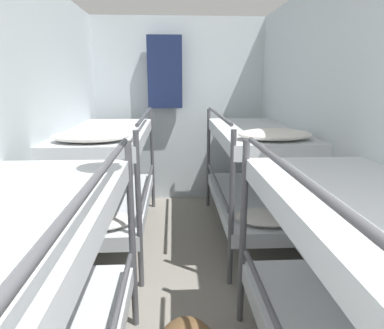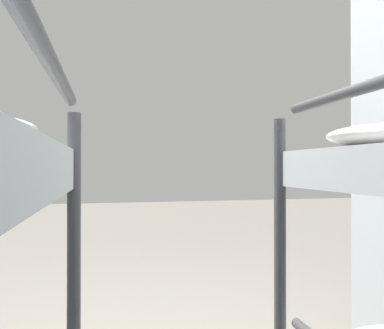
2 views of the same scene
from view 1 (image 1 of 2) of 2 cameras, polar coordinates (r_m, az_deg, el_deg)
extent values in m
cube|color=silver|center=(2.45, -28.83, 2.19)|extent=(0.06, 5.10, 2.43)
cube|color=silver|center=(2.53, 26.20, 2.81)|extent=(0.06, 5.10, 2.43)
cube|color=silver|center=(4.70, -2.10, 8.76)|extent=(2.36, 0.06, 2.43)
cylinder|color=#4C4C51|center=(2.30, -9.95, -12.07)|extent=(0.04, 0.04, 1.28)
cylinder|color=#4C4C51|center=(1.23, -16.03, -2.59)|extent=(0.03, 1.57, 0.03)
cylinder|color=#4C4C51|center=(2.32, 8.48, -11.69)|extent=(0.04, 0.04, 1.28)
cylinder|color=#4C4C51|center=(1.28, 17.54, -2.06)|extent=(0.03, 1.57, 0.03)
cylinder|color=#4C4C51|center=(2.71, -8.85, -7.89)|extent=(0.04, 0.04, 1.28)
cylinder|color=#4C4C51|center=(4.43, -6.63, 0.82)|extent=(0.04, 0.04, 1.28)
cube|color=silver|center=(3.69, -13.24, -6.42)|extent=(0.76, 1.85, 0.13)
ellipsoid|color=silver|center=(3.02, -15.57, -8.99)|extent=(0.60, 0.40, 0.09)
cylinder|color=#4C4C51|center=(3.57, -7.44, -3.37)|extent=(0.03, 1.57, 0.03)
cube|color=silver|center=(3.51, -13.90, 4.68)|extent=(0.76, 1.85, 0.13)
ellipsoid|color=silver|center=(2.83, -16.52, 4.58)|extent=(0.60, 0.40, 0.09)
cylinder|color=#4C4C51|center=(3.43, -7.82, 8.18)|extent=(0.03, 1.57, 0.03)
cylinder|color=#4C4C51|center=(2.73, 6.60, -7.62)|extent=(0.04, 0.04, 1.28)
cylinder|color=#4C4C51|center=(4.44, 2.74, 0.94)|extent=(0.04, 0.04, 1.28)
cube|color=silver|center=(3.72, 9.94, -6.06)|extent=(0.76, 1.85, 0.13)
ellipsoid|color=silver|center=(3.07, 12.89, -8.49)|extent=(0.60, 0.40, 0.09)
cylinder|color=#4C4C51|center=(3.59, 4.18, -3.21)|extent=(0.03, 1.57, 0.03)
cube|color=silver|center=(3.54, 10.43, 4.95)|extent=(0.76, 1.85, 0.13)
ellipsoid|color=silver|center=(2.87, 13.66, 4.90)|extent=(0.60, 0.40, 0.09)
cylinder|color=#4C4C51|center=(3.45, 4.39, 8.30)|extent=(0.03, 1.57, 0.03)
cube|color=#192347|center=(4.53, -4.55, 15.06)|extent=(0.44, 0.12, 0.90)
camera|label=2|loc=(1.64, 9.19, -5.24)|focal=35.00mm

